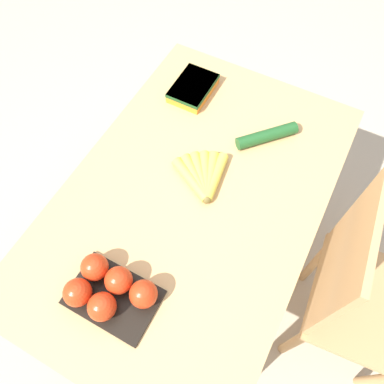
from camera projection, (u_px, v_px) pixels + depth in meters
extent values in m
plane|color=#B7A88E|center=(192.00, 270.00, 1.87)|extent=(12.00, 12.00, 0.00)
cube|color=tan|center=(192.00, 199.00, 1.21)|extent=(1.22, 0.79, 0.03)
cylinder|color=tan|center=(185.00, 121.00, 1.86)|extent=(0.06, 0.06, 0.74)
cylinder|color=tan|center=(43.00, 326.00, 1.39)|extent=(0.06, 0.06, 0.74)
cylinder|color=tan|center=(313.00, 175.00, 1.71)|extent=(0.06, 0.06, 0.74)
cube|color=tan|center=(368.00, 304.00, 1.34)|extent=(0.45, 0.44, 0.03)
cube|color=tan|center=(342.00, 259.00, 1.14)|extent=(0.39, 0.05, 0.52)
cylinder|color=tan|center=(379.00, 379.00, 1.44)|extent=(0.04, 0.04, 0.45)
cylinder|color=tan|center=(293.00, 342.00, 1.50)|extent=(0.04, 0.04, 0.45)
cylinder|color=tan|center=(315.00, 263.00, 1.66)|extent=(0.04, 0.04, 0.45)
sphere|color=brown|center=(207.00, 199.00, 1.17)|extent=(0.03, 0.03, 0.03)
cylinder|color=#DBCC47|center=(215.00, 177.00, 1.21)|extent=(0.18, 0.06, 0.04)
cylinder|color=#DBCC47|center=(210.00, 175.00, 1.22)|extent=(0.18, 0.09, 0.04)
cylinder|color=#DBCC47|center=(205.00, 175.00, 1.22)|extent=(0.17, 0.12, 0.04)
cylinder|color=#DBCC47|center=(200.00, 176.00, 1.22)|extent=(0.15, 0.14, 0.04)
cylinder|color=#DBCC47|center=(195.00, 177.00, 1.21)|extent=(0.14, 0.16, 0.04)
cylinder|color=#DBCC47|center=(191.00, 179.00, 1.21)|extent=(0.11, 0.17, 0.04)
cube|color=black|center=(113.00, 297.00, 1.04)|extent=(0.17, 0.25, 0.01)
sphere|color=red|center=(95.00, 267.00, 1.04)|extent=(0.08, 0.08, 0.08)
sphere|color=red|center=(77.00, 292.00, 1.00)|extent=(0.08, 0.08, 0.08)
sphere|color=red|center=(119.00, 280.00, 1.02)|extent=(0.08, 0.08, 0.08)
sphere|color=red|center=(102.00, 307.00, 0.98)|extent=(0.08, 0.08, 0.08)
sphere|color=red|center=(143.00, 294.00, 1.00)|extent=(0.08, 0.08, 0.08)
cube|color=orange|center=(193.00, 88.00, 1.40)|extent=(0.18, 0.13, 0.04)
cube|color=#19471E|center=(193.00, 86.00, 1.39)|extent=(0.19, 0.13, 0.01)
cylinder|color=#1E5123|center=(267.00, 136.00, 1.29)|extent=(0.19, 0.18, 0.04)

